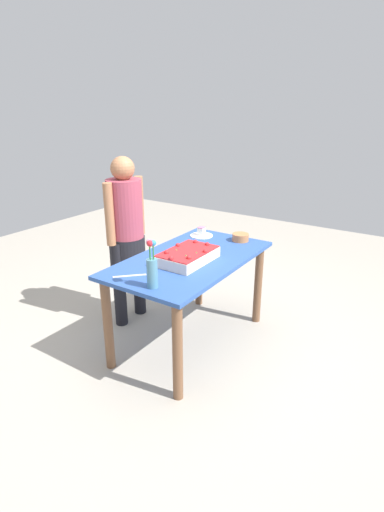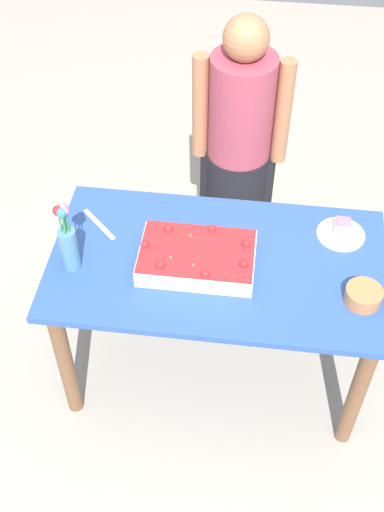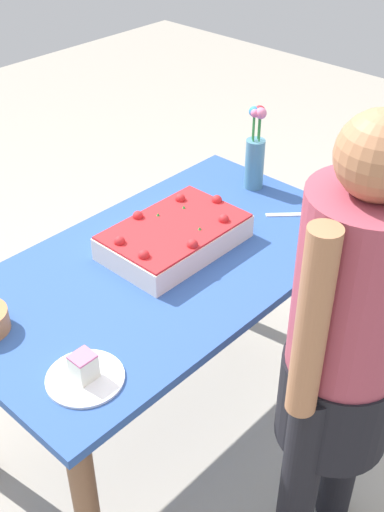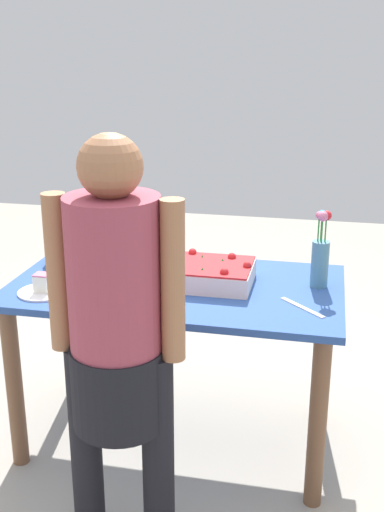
{
  "view_description": "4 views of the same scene",
  "coord_description": "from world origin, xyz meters",
  "px_view_note": "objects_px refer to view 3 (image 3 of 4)",
  "views": [
    {
      "loc": [
        2.42,
        1.62,
        1.88
      ],
      "look_at": [
        0.11,
        0.09,
        0.83
      ],
      "focal_mm": 28.0,
      "sensor_mm": 36.0,
      "label": 1
    },
    {
      "loc": [
        -0.12,
        1.79,
        2.72
      ],
      "look_at": [
        0.11,
        -0.0,
        0.78
      ],
      "focal_mm": 45.0,
      "sensor_mm": 36.0,
      "label": 2
    },
    {
      "loc": [
        -1.18,
        -1.22,
        1.99
      ],
      "look_at": [
        0.07,
        -0.06,
        0.78
      ],
      "focal_mm": 45.0,
      "sensor_mm": 36.0,
      "label": 3
    },
    {
      "loc": [
        0.6,
        -2.47,
        1.74
      ],
      "look_at": [
        0.06,
        0.05,
        0.87
      ],
      "focal_mm": 45.0,
      "sensor_mm": 36.0,
      "label": 4
    }
  ],
  "objects_px": {
    "serving_plate_with_slice": "(85,373)",
    "cake_knife": "(298,214)",
    "flower_vase": "(255,155)",
    "person_standing": "(345,346)",
    "sheet_cake": "(175,236)"
  },
  "relations": [
    {
      "from": "cake_knife",
      "to": "person_standing",
      "type": "height_order",
      "value": "person_standing"
    },
    {
      "from": "cake_knife",
      "to": "flower_vase",
      "type": "distance_m",
      "value": 0.29
    },
    {
      "from": "flower_vase",
      "to": "person_standing",
      "type": "height_order",
      "value": "person_standing"
    },
    {
      "from": "serving_plate_with_slice",
      "to": "cake_knife",
      "type": "height_order",
      "value": "serving_plate_with_slice"
    },
    {
      "from": "sheet_cake",
      "to": "serving_plate_with_slice",
      "type": "height_order",
      "value": "sheet_cake"
    },
    {
      "from": "serving_plate_with_slice",
      "to": "person_standing",
      "type": "relative_size",
      "value": 0.14
    },
    {
      "from": "sheet_cake",
      "to": "flower_vase",
      "type": "height_order",
      "value": "flower_vase"
    },
    {
      "from": "flower_vase",
      "to": "sheet_cake",
      "type": "bearing_deg",
      "value": -172.53
    },
    {
      "from": "person_standing",
      "to": "cake_knife",
      "type": "bearing_deg",
      "value": -46.5
    },
    {
      "from": "sheet_cake",
      "to": "cake_knife",
      "type": "height_order",
      "value": "sheet_cake"
    },
    {
      "from": "serving_plate_with_slice",
      "to": "cake_knife",
      "type": "relative_size",
      "value": 0.89
    },
    {
      "from": "serving_plate_with_slice",
      "to": "sheet_cake",
      "type": "bearing_deg",
      "value": 22.86
    },
    {
      "from": "cake_knife",
      "to": "flower_vase",
      "type": "relative_size",
      "value": 0.71
    },
    {
      "from": "serving_plate_with_slice",
      "to": "person_standing",
      "type": "xyz_separation_m",
      "value": [
        0.48,
        -0.47,
        0.07
      ]
    },
    {
      "from": "flower_vase",
      "to": "cake_knife",
      "type": "bearing_deg",
      "value": -102.36
    }
  ]
}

